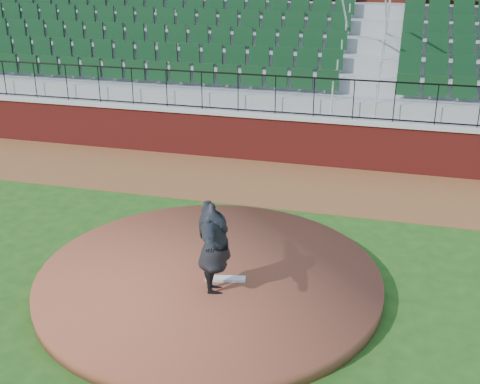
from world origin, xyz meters
name	(u,v)px	position (x,y,z in m)	size (l,w,h in m)	color
ground	(217,296)	(0.00, 0.00, 0.00)	(90.00, 90.00, 0.00)	#204A15
warning_track	(281,183)	(0.00, 5.40, 0.01)	(34.00, 3.20, 0.01)	brown
field_wall	(293,141)	(0.00, 7.00, 0.60)	(34.00, 0.35, 1.20)	maroon
wall_cap	(294,117)	(0.00, 7.00, 1.25)	(34.00, 0.45, 0.10)	#B7B7B7
wall_railing	(295,96)	(0.00, 7.00, 1.80)	(34.00, 0.05, 1.00)	black
seating_stands	(311,58)	(0.00, 9.72, 2.30)	(34.00, 5.10, 4.60)	gray
concourse_wall	(325,30)	(0.00, 12.52, 2.75)	(34.00, 0.50, 5.50)	maroon
pitchers_mound	(209,279)	(-0.23, 0.30, 0.12)	(5.88, 5.88, 0.25)	brown
pitching_rubber	(225,279)	(0.11, 0.15, 0.27)	(0.67, 0.17, 0.04)	silver
pitcher	(214,248)	(0.04, -0.23, 1.03)	(1.91, 0.52, 1.55)	black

